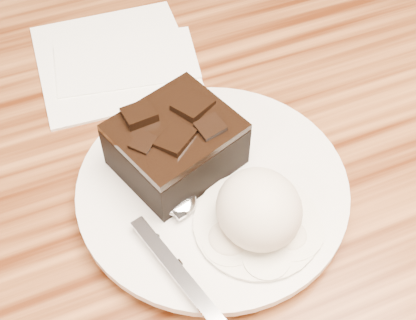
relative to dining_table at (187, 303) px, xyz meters
name	(u,v)px	position (x,y,z in m)	size (l,w,h in m)	color
dining_table	(187,303)	(0.00, 0.00, 0.00)	(1.20, 0.80, 0.75)	#3F1909
plate	(213,191)	(0.00, -0.08, 0.38)	(0.23, 0.23, 0.02)	white
brownie	(176,147)	(-0.02, -0.05, 0.42)	(0.09, 0.08, 0.04)	black
ice_cream_scoop	(259,209)	(0.02, -0.13, 0.42)	(0.07, 0.07, 0.06)	beige
melt_puddle	(257,224)	(0.02, -0.13, 0.40)	(0.10, 0.10, 0.00)	silver
spoon	(173,195)	(-0.03, -0.08, 0.40)	(0.04, 0.19, 0.01)	silver
napkin	(114,59)	(-0.02, 0.12, 0.38)	(0.15, 0.15, 0.01)	white
crumb_a	(155,238)	(-0.06, -0.11, 0.40)	(0.01, 0.01, 0.00)	black
crumb_b	(178,263)	(-0.05, -0.14, 0.40)	(0.01, 0.01, 0.00)	black
crumb_c	(208,209)	(-0.01, -0.10, 0.40)	(0.01, 0.00, 0.00)	black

